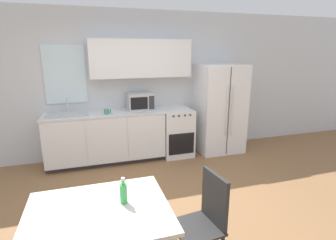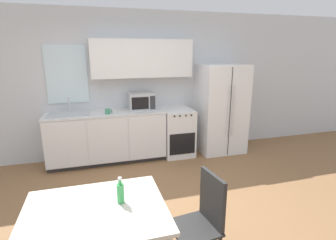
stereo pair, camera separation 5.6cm
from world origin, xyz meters
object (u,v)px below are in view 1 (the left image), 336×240
object	(u,v)px
refrigerator	(220,109)
oven_range	(176,132)
drink_bottle	(124,193)
coffee_mug	(107,111)
dining_table	(99,223)
dining_chair_side	(206,216)
microwave	(140,101)

from	to	relation	value
refrigerator	oven_range	bearing A→B (deg)	177.67
oven_range	drink_bottle	distance (m)	3.03
coffee_mug	dining_table	bearing A→B (deg)	-96.11
oven_range	coffee_mug	size ratio (longest dim) A/B	7.42
oven_range	coffee_mug	xyz separation A→B (m)	(-1.29, -0.10, 0.52)
dining_chair_side	oven_range	bearing A→B (deg)	-20.59
refrigerator	dining_chair_side	size ratio (longest dim) A/B	1.85
coffee_mug	dining_table	distance (m)	2.66
dining_chair_side	dining_table	bearing A→B (deg)	83.00
coffee_mug	microwave	bearing A→B (deg)	17.70
refrigerator	dining_table	xyz separation A→B (m)	(-2.47, -2.69, -0.20)
refrigerator	dining_table	size ratio (longest dim) A/B	1.56
oven_range	dining_chair_side	xyz separation A→B (m)	(-0.64, -2.72, 0.09)
dining_chair_side	drink_bottle	distance (m)	0.80
dining_table	drink_bottle	size ratio (longest dim) A/B	4.95
microwave	dining_table	bearing A→B (deg)	-107.79
oven_range	dining_chair_side	distance (m)	2.80
dining_chair_side	microwave	bearing A→B (deg)	-6.82
dining_table	drink_bottle	bearing A→B (deg)	13.68
microwave	dining_chair_side	size ratio (longest dim) A/B	0.51
dining_chair_side	drink_bottle	world-z (taller)	drink_bottle
coffee_mug	refrigerator	bearing A→B (deg)	1.65
oven_range	dining_chair_side	world-z (taller)	dining_chair_side
microwave	oven_range	bearing A→B (deg)	-8.54
oven_range	coffee_mug	world-z (taller)	coffee_mug
oven_range	refrigerator	world-z (taller)	refrigerator
drink_bottle	dining_chair_side	bearing A→B (deg)	-3.64
dining_chair_side	drink_bottle	size ratio (longest dim) A/B	4.17
coffee_mug	dining_chair_side	size ratio (longest dim) A/B	0.13
refrigerator	drink_bottle	xyz separation A→B (m)	(-2.27, -2.64, 0.00)
dining_table	oven_range	bearing A→B (deg)	60.01
dining_table	microwave	bearing A→B (deg)	72.21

